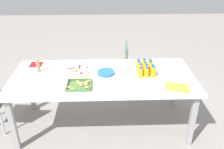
{
  "coord_description": "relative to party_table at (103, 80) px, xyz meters",
  "views": [
    {
      "loc": [
        -0.02,
        2.64,
        2.18
      ],
      "look_at": [
        -0.11,
        0.0,
        0.78
      ],
      "focal_mm": 39.03,
      "sensor_mm": 36.0,
      "label": 1
    }
  ],
  "objects": [
    {
      "name": "paper_folder",
      "position": [
        -0.84,
        0.31,
        0.06
      ],
      "size": [
        0.31,
        0.26,
        0.01
      ],
      "primitive_type": "cube",
      "rotation": [
        0.0,
        0.0,
        -0.28
      ],
      "color": "yellow",
      "rests_on": "party_table"
    },
    {
      "name": "juice_bottle_3",
      "position": [
        -0.6,
        -0.1,
        0.13
      ],
      "size": [
        0.06,
        0.06,
        0.15
      ],
      "color": "#FAAB14",
      "rests_on": "party_table"
    },
    {
      "name": "ground_plane",
      "position": [
        0.0,
        0.0,
        -0.7
      ],
      "size": [
        12.0,
        12.0,
        0.0
      ],
      "primitive_type": "plane",
      "color": "gray"
    },
    {
      "name": "juice_bottle_0",
      "position": [
        -0.61,
        -0.18,
        0.12
      ],
      "size": [
        0.06,
        0.06,
        0.13
      ],
      "color": "#FAAF14",
      "rests_on": "party_table"
    },
    {
      "name": "juice_bottle_4",
      "position": [
        -0.53,
        -0.11,
        0.12
      ],
      "size": [
        0.05,
        0.05,
        0.13
      ],
      "color": "#FAAC14",
      "rests_on": "party_table"
    },
    {
      "name": "juice_bottle_9",
      "position": [
        -0.61,
        0.05,
        0.13
      ],
      "size": [
        0.06,
        0.06,
        0.15
      ],
      "color": "#FAAE14",
      "rests_on": "party_table"
    },
    {
      "name": "cardboard_tube",
      "position": [
        0.81,
        -0.15,
        0.14
      ],
      "size": [
        0.04,
        0.04,
        0.17
      ],
      "primitive_type": "cylinder",
      "color": "#9E7A56",
      "rests_on": "party_table"
    },
    {
      "name": "juice_bottle_8",
      "position": [
        -0.46,
        -0.02,
        0.13
      ],
      "size": [
        0.05,
        0.05,
        0.15
      ],
      "color": "#FAAF14",
      "rests_on": "party_table"
    },
    {
      "name": "fruit_pizza",
      "position": [
        0.32,
        -0.12,
        0.07
      ],
      "size": [
        0.31,
        0.31,
        0.05
      ],
      "color": "tan",
      "rests_on": "party_table"
    },
    {
      "name": "plate_stack",
      "position": [
        -0.04,
        -0.05,
        0.08
      ],
      "size": [
        0.21,
        0.21,
        0.04
      ],
      "color": "blue",
      "rests_on": "party_table"
    },
    {
      "name": "party_table",
      "position": [
        0.0,
        0.0,
        0.0
      ],
      "size": [
        2.25,
        0.97,
        0.76
      ],
      "color": "silver",
      "rests_on": "ground_plane"
    },
    {
      "name": "juice_bottle_6",
      "position": [
        -0.61,
        -0.02,
        0.12
      ],
      "size": [
        0.06,
        0.06,
        0.13
      ],
      "color": "#FAAD14",
      "rests_on": "party_table"
    },
    {
      "name": "juice_bottle_1",
      "position": [
        -0.53,
        -0.18,
        0.13
      ],
      "size": [
        0.06,
        0.06,
        0.14
      ],
      "color": "#F8AF14",
      "rests_on": "party_table"
    },
    {
      "name": "napkin_stack",
      "position": [
        0.9,
        -0.34,
        0.07
      ],
      "size": [
        0.15,
        0.15,
        0.02
      ],
      "primitive_type": "cube",
      "color": "red",
      "rests_on": "party_table"
    },
    {
      "name": "juice_bottle_2",
      "position": [
        -0.46,
        -0.17,
        0.13
      ],
      "size": [
        0.06,
        0.06,
        0.14
      ],
      "color": "#F8AE14",
      "rests_on": "party_table"
    },
    {
      "name": "juice_bottle_11",
      "position": [
        -0.45,
        0.05,
        0.12
      ],
      "size": [
        0.06,
        0.06,
        0.14
      ],
      "color": "#F9AC14",
      "rests_on": "party_table"
    },
    {
      "name": "snack_tray",
      "position": [
        0.26,
        0.24,
        0.07
      ],
      "size": [
        0.28,
        0.25,
        0.04
      ],
      "color": "#477238",
      "rests_on": "party_table"
    },
    {
      "name": "juice_bottle_10",
      "position": [
        -0.53,
        0.04,
        0.12
      ],
      "size": [
        0.05,
        0.05,
        0.13
      ],
      "color": "#F8AC14",
      "rests_on": "party_table"
    },
    {
      "name": "juice_bottle_7",
      "position": [
        -0.54,
        -0.02,
        0.13
      ],
      "size": [
        0.06,
        0.06,
        0.14
      ],
      "color": "#FAAF14",
      "rests_on": "party_table"
    },
    {
      "name": "juice_bottle_5",
      "position": [
        -0.46,
        -0.1,
        0.13
      ],
      "size": [
        0.05,
        0.05,
        0.14
      ],
      "color": "#F9AD14",
      "rests_on": "party_table"
    },
    {
      "name": "chair_near_left",
      "position": [
        -0.49,
        -0.85,
        -0.2
      ],
      "size": [
        0.42,
        0.42,
        0.83
      ],
      "rotation": [
        0.0,
        0.0,
        1.51
      ],
      "color": "#4C6B4C",
      "rests_on": "ground_plane"
    }
  ]
}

